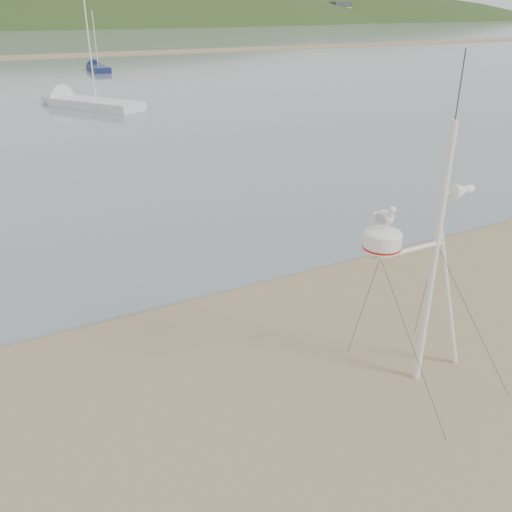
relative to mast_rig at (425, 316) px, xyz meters
name	(u,v)px	position (x,y,z in m)	size (l,w,h in m)	color
ground	(170,464)	(-4.12, 0.21, -1.22)	(560.00, 560.00, 0.00)	#866E4D
hill_ridge	(11,79)	(14.39, 235.21, -20.92)	(620.00, 180.00, 80.00)	#203415
mast_rig	(425,316)	(0.00, 0.00, 0.00)	(2.24, 2.39, 5.06)	silver
sailboat_blue_far	(95,67)	(6.75, 50.96, -0.92)	(1.46, 5.77, 5.77)	#141D48
sailboat_white_near	(70,101)	(0.44, 30.58, -0.92)	(5.88, 7.82, 7.92)	silver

